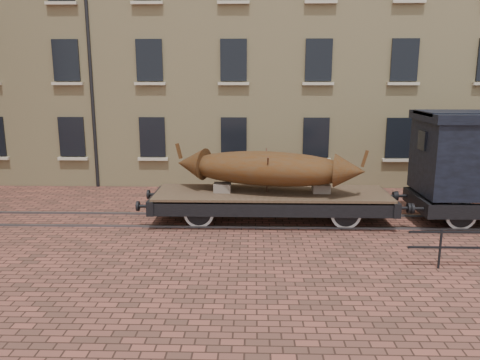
{
  "coord_description": "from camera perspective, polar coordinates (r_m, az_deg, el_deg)",
  "views": [
    {
      "loc": [
        -1.67,
        -14.93,
        4.66
      ],
      "look_at": [
        -2.11,
        0.5,
        1.3
      ],
      "focal_mm": 35.0,
      "sensor_mm": 36.0,
      "label": 1
    }
  ],
  "objects": [
    {
      "name": "flatcar_wagon",
      "position": [
        15.43,
        3.84,
        -2.21
      ],
      "size": [
        8.57,
        2.33,
        1.29
      ],
      "color": "brown",
      "rests_on": "ground"
    },
    {
      "name": "iron_boat",
      "position": [
        15.21,
        3.31,
        1.44
      ],
      "size": [
        6.27,
        2.91,
        1.52
      ],
      "color": "#472209",
      "rests_on": "flatcar_wagon"
    },
    {
      "name": "rail_track",
      "position": [
        15.72,
        7.68,
        -4.96
      ],
      "size": [
        30.0,
        1.52,
        0.06
      ],
      "color": "#59595E",
      "rests_on": "ground"
    },
    {
      "name": "warehouse_cream",
      "position": [
        25.46,
        12.77,
        17.26
      ],
      "size": [
        40.0,
        10.19,
        14.0
      ],
      "color": "#DFC487",
      "rests_on": "ground"
    },
    {
      "name": "ground",
      "position": [
        15.73,
        7.67,
        -5.07
      ],
      "size": [
        90.0,
        90.0,
        0.0
      ],
      "primitive_type": "plane",
      "color": "#4C2F25"
    }
  ]
}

